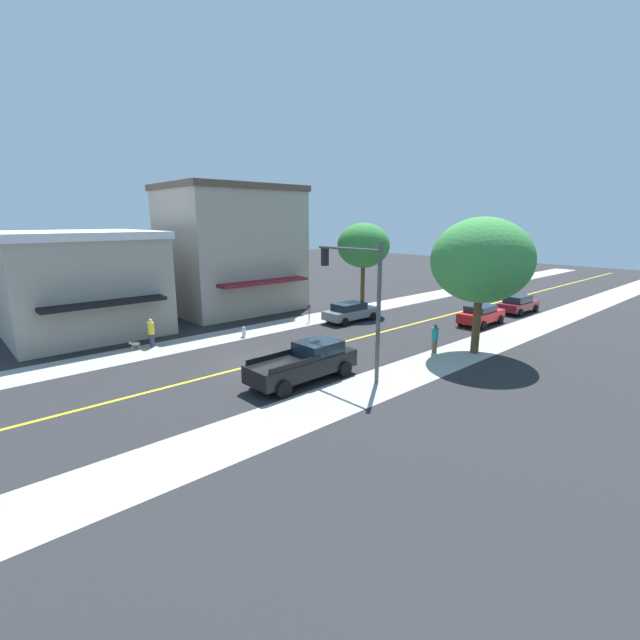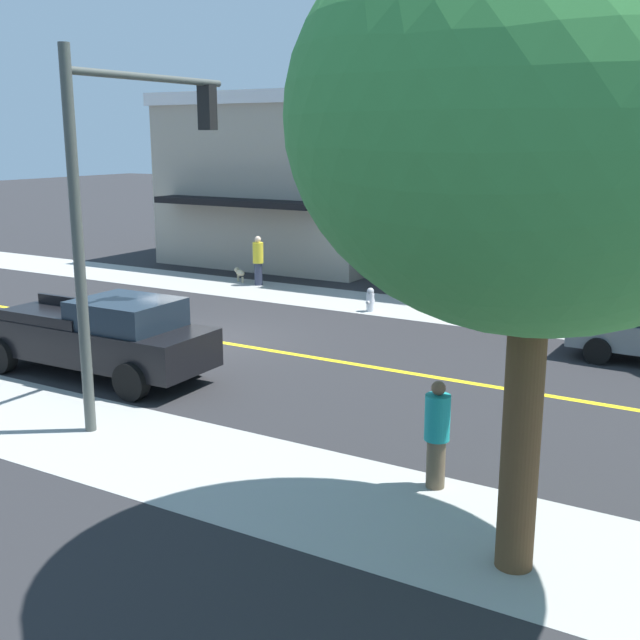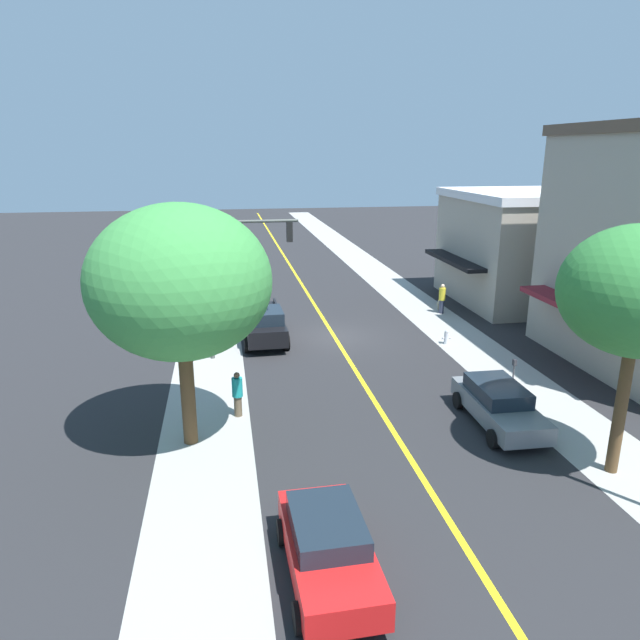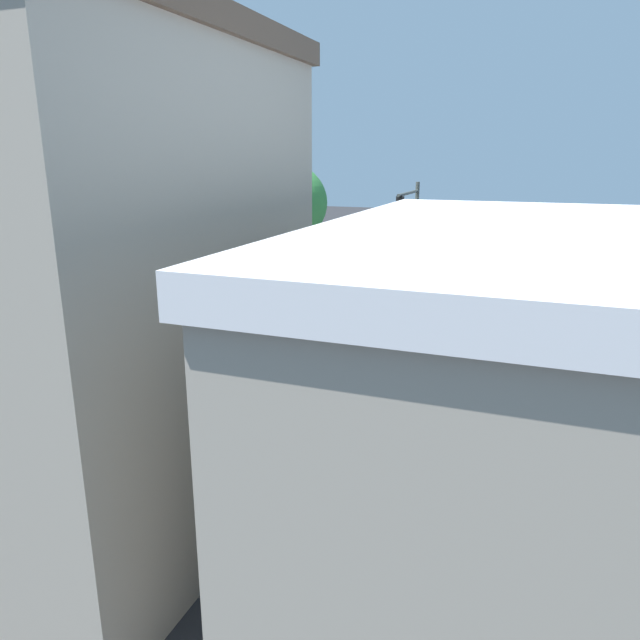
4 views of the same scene
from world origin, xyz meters
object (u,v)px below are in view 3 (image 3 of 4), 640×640
at_px(street_tree_right_corner, 639,292).
at_px(small_dog, 439,303).
at_px(street_tree_left_near, 180,282).
at_px(traffic_light_mast, 234,264).
at_px(fire_hydrant, 446,337).
at_px(black_pickup_truck, 263,322).
at_px(pedestrian_yellow_shirt, 442,298).
at_px(grey_sedan_left_curb, 498,404).
at_px(pedestrian_teal_shirt, 237,393).
at_px(parking_meter, 514,371).
at_px(red_sedan_right_curb, 328,547).

bearing_deg(street_tree_right_corner, small_dog, -94.91).
height_order(street_tree_right_corner, small_dog, street_tree_right_corner).
distance_m(street_tree_left_near, street_tree_right_corner, 13.32).
bearing_deg(street_tree_left_near, traffic_light_mast, -102.69).
distance_m(street_tree_right_corner, fire_hydrant, 13.33).
distance_m(fire_hydrant, black_pickup_truck, 9.33).
relative_size(traffic_light_mast, pedestrian_yellow_shirt, 3.80).
relative_size(grey_sedan_left_curb, pedestrian_teal_shirt, 2.73).
relative_size(black_pickup_truck, small_dog, 8.90).
bearing_deg(pedestrian_yellow_shirt, fire_hydrant, 132.62).
height_order(street_tree_right_corner, fire_hydrant, street_tree_right_corner).
bearing_deg(street_tree_left_near, fire_hydrant, -146.03).
height_order(street_tree_right_corner, traffic_light_mast, street_tree_right_corner).
bearing_deg(grey_sedan_left_curb, street_tree_right_corner, 30.97).
distance_m(fire_hydrant, small_dog, 6.81).
bearing_deg(parking_meter, red_sedan_right_curb, 44.57).
height_order(street_tree_left_near, parking_meter, street_tree_left_near).
bearing_deg(street_tree_left_near, pedestrian_teal_shirt, -133.27).
height_order(parking_meter, pedestrian_teal_shirt, pedestrian_teal_shirt).
bearing_deg(pedestrian_yellow_shirt, black_pickup_truck, 77.97).
bearing_deg(pedestrian_teal_shirt, black_pickup_truck, -72.67).
height_order(pedestrian_teal_shirt, small_dog, pedestrian_teal_shirt).
xyz_separation_m(fire_hydrant, pedestrian_teal_shirt, (10.62, 6.53, 0.53)).
bearing_deg(small_dog, street_tree_right_corner, -156.74).
bearing_deg(black_pickup_truck, fire_hydrant, 75.08).
height_order(street_tree_left_near, traffic_light_mast, street_tree_left_near).
bearing_deg(street_tree_left_near, red_sedan_right_curb, 115.83).
bearing_deg(red_sedan_right_curb, parking_meter, 133.39).
distance_m(fire_hydrant, pedestrian_yellow_shirt, 5.82).
height_order(fire_hydrant, red_sedan_right_curb, red_sedan_right_curb).
height_order(traffic_light_mast, red_sedan_right_curb, traffic_light_mast).
relative_size(street_tree_right_corner, small_dog, 11.46).
distance_m(street_tree_left_near, pedestrian_teal_shirt, 5.16).
relative_size(fire_hydrant, traffic_light_mast, 0.11).
bearing_deg(pedestrian_teal_shirt, fire_hydrant, -120.89).
distance_m(fire_hydrant, parking_meter, 6.18).
bearing_deg(black_pickup_truck, pedestrian_yellow_shirt, 105.55).
relative_size(black_pickup_truck, pedestrian_yellow_shirt, 3.26).
distance_m(black_pickup_truck, pedestrian_yellow_shirt, 11.38).
bearing_deg(small_dog, black_pickup_truck, 139.19).
height_order(traffic_light_mast, pedestrian_yellow_shirt, traffic_light_mast).
relative_size(parking_meter, small_dog, 2.12).
bearing_deg(street_tree_left_near, pedestrian_yellow_shirt, -135.74).
bearing_deg(street_tree_left_near, parking_meter, -170.52).
bearing_deg(parking_meter, street_tree_left_near, 9.48).
bearing_deg(black_pickup_truck, red_sedan_right_curb, -0.57).
bearing_deg(street_tree_right_corner, red_sedan_right_curb, 17.84).
bearing_deg(red_sedan_right_curb, pedestrian_yellow_shirt, 151.50).
xyz_separation_m(street_tree_right_corner, pedestrian_yellow_shirt, (-1.39, -17.74, -4.67)).
relative_size(fire_hydrant, parking_meter, 0.53).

